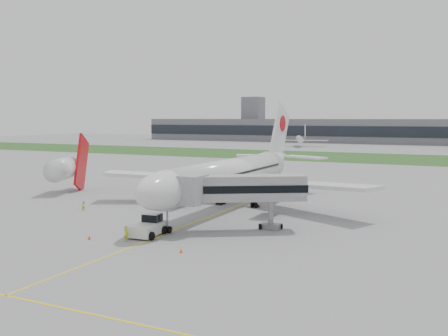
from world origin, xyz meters
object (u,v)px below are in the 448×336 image
at_px(airliner, 233,173).
at_px(neighbor_aircraft, 65,168).
at_px(pushback_tug, 149,226).
at_px(ground_crew_near, 126,234).
at_px(jet_bridge, 239,189).

relative_size(airliner, neighbor_aircraft, 3.60).
bearing_deg(pushback_tug, ground_crew_near, -106.00).
bearing_deg(airliner, neighbor_aircraft, 178.70).
bearing_deg(neighbor_aircraft, ground_crew_near, -62.03).
bearing_deg(jet_bridge, pushback_tug, -172.43).
distance_m(ground_crew_near, neighbor_aircraft, 43.57).
height_order(airliner, ground_crew_near, airliner).
height_order(pushback_tug, neighbor_aircraft, neighbor_aircraft).
xyz_separation_m(jet_bridge, neighbor_aircraft, (-44.23, 15.68, -0.67)).
bearing_deg(neighbor_aircraft, pushback_tug, -57.45).
relative_size(ground_crew_near, neighbor_aircraft, 0.12).
relative_size(pushback_tug, ground_crew_near, 2.84).
bearing_deg(ground_crew_near, neighbor_aircraft, -33.14).
bearing_deg(jet_bridge, neighbor_aircraft, 130.23).
distance_m(airliner, jet_bridge, 16.77).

